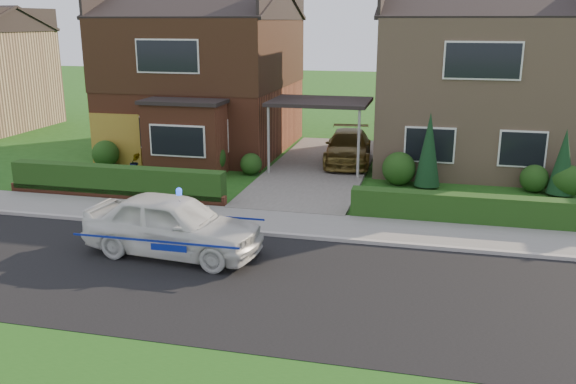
% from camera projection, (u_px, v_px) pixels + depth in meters
% --- Properties ---
extents(ground, '(120.00, 120.00, 0.00)m').
position_uv_depth(ground, '(231.00, 280.00, 13.92)').
color(ground, '#1D4D14').
rests_on(ground, ground).
extents(road, '(60.00, 6.00, 0.02)m').
position_uv_depth(road, '(231.00, 280.00, 13.92)').
color(road, black).
rests_on(road, ground).
extents(kerb, '(60.00, 0.16, 0.12)m').
position_uv_depth(kerb, '(266.00, 234.00, 16.76)').
color(kerb, '#9E9993').
rests_on(kerb, ground).
extents(sidewalk, '(60.00, 2.00, 0.10)m').
position_uv_depth(sidewalk, '(276.00, 222.00, 17.75)').
color(sidewalk, slate).
rests_on(sidewalk, ground).
extents(driveway, '(3.80, 12.00, 0.12)m').
position_uv_depth(driveway, '(319.00, 168.00, 24.20)').
color(driveway, '#666059').
rests_on(driveway, ground).
extents(house_left, '(7.50, 9.53, 7.25)m').
position_uv_depth(house_left, '(205.00, 65.00, 27.19)').
color(house_left, brown).
rests_on(house_left, ground).
extents(house_right, '(7.50, 8.06, 7.25)m').
position_uv_depth(house_right, '(474.00, 73.00, 24.73)').
color(house_right, '#A38163').
rests_on(house_right, ground).
extents(carport_link, '(3.80, 3.00, 2.77)m').
position_uv_depth(carport_link, '(320.00, 103.00, 23.46)').
color(carport_link, black).
rests_on(carport_link, ground).
extents(garage_door, '(2.20, 0.10, 2.10)m').
position_uv_depth(garage_door, '(116.00, 139.00, 24.80)').
color(garage_door, olive).
rests_on(garage_door, ground).
extents(dwarf_wall, '(7.70, 0.25, 0.36)m').
position_uv_depth(dwarf_wall, '(115.00, 194.00, 20.13)').
color(dwarf_wall, brown).
rests_on(dwarf_wall, ground).
extents(hedge_left, '(7.50, 0.55, 0.90)m').
position_uv_depth(hedge_left, '(118.00, 198.00, 20.32)').
color(hedge_left, '#173210').
rests_on(hedge_left, ground).
extents(hedge_right, '(7.50, 0.55, 0.80)m').
position_uv_depth(hedge_right, '(480.00, 225.00, 17.64)').
color(hedge_right, '#173210').
rests_on(hedge_right, ground).
extents(shrub_left_far, '(1.08, 1.08, 1.08)m').
position_uv_depth(shrub_left_far, '(106.00, 154.00, 24.57)').
color(shrub_left_far, '#173210').
rests_on(shrub_left_far, ground).
extents(shrub_left_mid, '(1.32, 1.32, 1.32)m').
position_uv_depth(shrub_left_mid, '(209.00, 157.00, 23.34)').
color(shrub_left_mid, '#173210').
rests_on(shrub_left_mid, ground).
extents(shrub_left_near, '(0.84, 0.84, 0.84)m').
position_uv_depth(shrub_left_near, '(251.00, 164.00, 23.33)').
color(shrub_left_near, '#173210').
rests_on(shrub_left_near, ground).
extents(shrub_right_near, '(1.20, 1.20, 1.20)m').
position_uv_depth(shrub_right_near, '(399.00, 169.00, 21.85)').
color(shrub_right_near, '#173210').
rests_on(shrub_right_near, ground).
extents(shrub_right_mid, '(0.96, 0.96, 0.96)m').
position_uv_depth(shrub_right_mid, '(534.00, 179.00, 20.94)').
color(shrub_right_mid, '#173210').
rests_on(shrub_right_mid, ground).
extents(shrub_right_far, '(1.08, 1.08, 1.08)m').
position_uv_depth(shrub_right_far, '(567.00, 181.00, 20.42)').
color(shrub_right_far, '#173210').
rests_on(shrub_right_far, ground).
extents(conifer_a, '(0.90, 0.90, 2.60)m').
position_uv_depth(conifer_a, '(429.00, 152.00, 21.25)').
color(conifer_a, black).
rests_on(conifer_a, ground).
extents(conifer_b, '(0.90, 0.90, 2.20)m').
position_uv_depth(conifer_b, '(563.00, 164.00, 20.32)').
color(conifer_b, black).
rests_on(conifer_b, ground).
extents(police_car, '(4.19, 4.71, 1.72)m').
position_uv_depth(police_car, '(173.00, 225.00, 15.26)').
color(police_car, silver).
rests_on(police_car, ground).
extents(driveway_car, '(2.18, 4.56, 1.28)m').
position_uv_depth(driveway_car, '(348.00, 147.00, 24.75)').
color(driveway_car, brown).
rests_on(driveway_car, driveway).
extents(potted_plant_a, '(0.50, 0.39, 0.84)m').
position_uv_depth(potted_plant_a, '(193.00, 164.00, 23.24)').
color(potted_plant_a, gray).
rests_on(potted_plant_a, ground).
extents(potted_plant_b, '(0.52, 0.50, 0.74)m').
position_uv_depth(potted_plant_b, '(135.00, 162.00, 23.80)').
color(potted_plant_b, gray).
rests_on(potted_plant_b, ground).
extents(potted_plant_c, '(0.48, 0.48, 0.69)m').
position_uv_depth(potted_plant_c, '(202.00, 182.00, 21.06)').
color(potted_plant_c, gray).
rests_on(potted_plant_c, ground).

